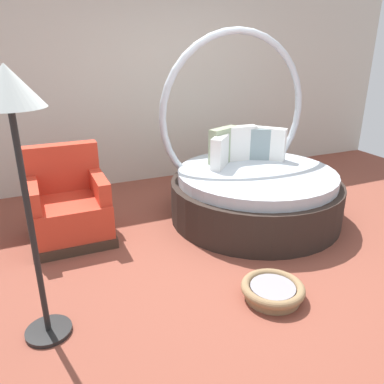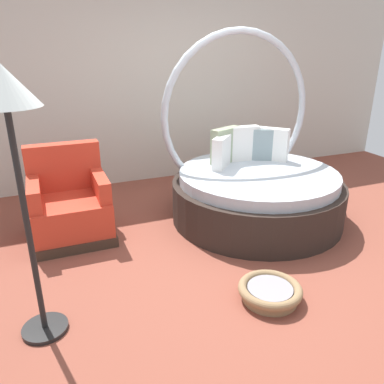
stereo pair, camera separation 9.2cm
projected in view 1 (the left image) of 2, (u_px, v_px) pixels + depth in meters
name	position (u px, v px, depth m)	size (l,w,h in m)	color
ground_plane	(241.00, 252.00, 3.78)	(8.00, 8.00, 0.02)	brown
back_wall	(157.00, 88.00, 5.42)	(8.00, 0.12, 2.65)	beige
round_daybed	(252.00, 183.00, 4.43)	(1.94, 1.94, 2.09)	#2D231E
red_armchair	(69.00, 208.00, 3.94)	(0.80, 0.80, 0.94)	#38281E
pet_basket	(273.00, 290.00, 3.05)	(0.51, 0.51, 0.13)	#8E704C
floor_lamp	(12.00, 116.00, 2.15)	(0.40, 0.40, 1.82)	black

